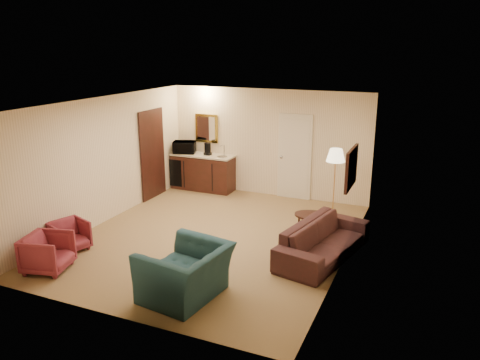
# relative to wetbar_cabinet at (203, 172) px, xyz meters

# --- Properties ---
(ground) EXTENTS (6.00, 6.00, 0.00)m
(ground) POSITION_rel_wetbar_cabinet_xyz_m (1.65, -2.72, -0.46)
(ground) COLOR #9C754F
(ground) RESTS_ON ground
(room_walls) EXTENTS (5.02, 6.01, 2.61)m
(room_walls) POSITION_rel_wetbar_cabinet_xyz_m (1.55, -1.95, 1.26)
(room_walls) COLOR beige
(room_walls) RESTS_ON ground
(wetbar_cabinet) EXTENTS (1.64, 0.58, 0.92)m
(wetbar_cabinet) POSITION_rel_wetbar_cabinet_xyz_m (0.00, 0.00, 0.00)
(wetbar_cabinet) COLOR #3C1913
(wetbar_cabinet) RESTS_ON ground
(sofa) EXTENTS (1.09, 2.26, 0.85)m
(sofa) POSITION_rel_wetbar_cabinet_xyz_m (3.80, -2.75, -0.03)
(sofa) COLOR black
(sofa) RESTS_ON ground
(teal_armchair) EXTENTS (0.94, 1.30, 1.05)m
(teal_armchair) POSITION_rel_wetbar_cabinet_xyz_m (2.25, -4.87, 0.07)
(teal_armchair) COLOR #1C3B46
(teal_armchair) RESTS_ON ground
(rose_chair_near) EXTENTS (0.72, 0.74, 0.61)m
(rose_chair_near) POSITION_rel_wetbar_cabinet_xyz_m (-0.50, -4.26, -0.16)
(rose_chair_near) COLOR maroon
(rose_chair_near) RESTS_ON ground
(rose_chair_far) EXTENTS (0.78, 0.81, 0.69)m
(rose_chair_far) POSITION_rel_wetbar_cabinet_xyz_m (-0.25, -5.02, -0.11)
(rose_chair_far) COLOR maroon
(rose_chair_far) RESTS_ON ground
(coffee_table) EXTENTS (0.95, 0.79, 0.47)m
(coffee_table) POSITION_rel_wetbar_cabinet_xyz_m (3.45, -1.97, -0.22)
(coffee_table) COLOR black
(coffee_table) RESTS_ON ground
(floor_lamp) EXTENTS (0.40, 0.40, 1.51)m
(floor_lamp) POSITION_rel_wetbar_cabinet_xyz_m (3.50, -0.64, 0.29)
(floor_lamp) COLOR #C98F43
(floor_lamp) RESTS_ON ground
(waste_bin) EXTENTS (0.33, 0.33, 0.33)m
(waste_bin) POSITION_rel_wetbar_cabinet_xyz_m (0.65, -0.07, -0.29)
(waste_bin) COLOR black
(waste_bin) RESTS_ON ground
(microwave) EXTENTS (0.62, 0.47, 0.38)m
(microwave) POSITION_rel_wetbar_cabinet_xyz_m (-0.50, -0.04, 0.65)
(microwave) COLOR black
(microwave) RESTS_ON wetbar_cabinet
(coffee_maker) EXTENTS (0.20, 0.20, 0.31)m
(coffee_maker) POSITION_rel_wetbar_cabinet_xyz_m (0.14, 0.02, 0.61)
(coffee_maker) COLOR black
(coffee_maker) RESTS_ON wetbar_cabinet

